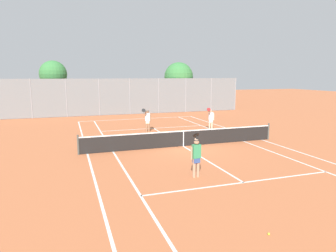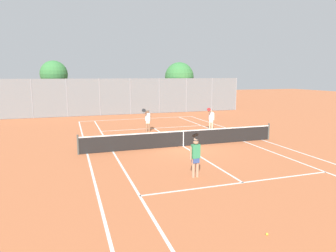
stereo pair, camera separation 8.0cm
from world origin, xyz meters
name	(u,v)px [view 1 (the left image)]	position (x,y,z in m)	size (l,w,h in m)	color
ground_plane	(183,146)	(0.00, 0.00, 0.00)	(120.00, 120.00, 0.00)	#BC663D
court_line_markings	(183,146)	(0.00, 0.00, 0.00)	(11.10, 23.90, 0.01)	silver
tennis_net	(183,138)	(0.00, 0.00, 0.51)	(12.00, 0.10, 1.07)	#474C47
player_near_side	(196,155)	(-1.51, -5.21, 0.93)	(0.62, 0.77, 1.77)	tan
player_far_left	(148,119)	(-0.81, 5.16, 0.93)	(0.81, 0.70, 1.77)	#936B4C
player_far_right	(211,118)	(3.88, 4.17, 0.93)	(0.82, 0.70, 1.77)	beige
loose_tennis_ball_1	(269,234)	(-1.54, -10.00, 0.03)	(0.07, 0.07, 0.07)	#D1DB33
loose_tennis_ball_2	(149,123)	(0.36, 9.08, 0.03)	(0.07, 0.07, 0.07)	#D1DB33
back_fence	(130,96)	(0.00, 15.54, 1.92)	(25.78, 0.08, 3.83)	gray
tree_behind_left	(54,75)	(-7.54, 18.40, 4.18)	(2.84, 2.84, 5.69)	brown
tree_behind_right	(177,78)	(6.06, 17.29, 3.84)	(3.38, 3.38, 5.65)	brown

